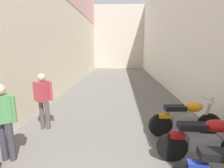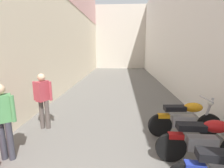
% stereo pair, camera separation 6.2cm
% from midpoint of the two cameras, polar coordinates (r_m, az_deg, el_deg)
% --- Properties ---
extents(ground_plane, '(36.04, 36.04, 0.00)m').
position_cam_midpoint_polar(ground_plane, '(7.54, 2.05, -5.19)').
color(ground_plane, '#66635E').
extents(building_left, '(0.45, 20.04, 8.53)m').
position_cam_midpoint_polar(building_left, '(9.90, -16.31, 23.69)').
color(building_left, beige).
rests_on(building_left, ground).
extents(building_right, '(0.45, 20.04, 6.86)m').
position_cam_midpoint_polar(building_right, '(9.69, 21.14, 18.34)').
color(building_right, silver).
rests_on(building_right, ground).
extents(building_far_end, '(8.48, 2.00, 6.85)m').
position_cam_midpoint_polar(building_far_end, '(20.26, 2.97, 15.33)').
color(building_far_end, beige).
rests_on(building_far_end, ground).
extents(motorcycle_fourth, '(1.85, 0.58, 1.04)m').
position_cam_midpoint_polar(motorcycle_fourth, '(3.87, 29.45, -16.09)').
color(motorcycle_fourth, black).
rests_on(motorcycle_fourth, ground).
extents(motorcycle_fifth, '(1.85, 0.58, 1.04)m').
position_cam_midpoint_polar(motorcycle_fifth, '(4.73, 23.95, -10.47)').
color(motorcycle_fifth, black).
rests_on(motorcycle_fifth, ground).
extents(pedestrian_mid_alley, '(0.52, 0.35, 1.57)m').
position_cam_midpoint_polar(pedestrian_mid_alley, '(3.93, -32.63, -9.41)').
color(pedestrian_mid_alley, '#383842').
rests_on(pedestrian_mid_alley, ground).
extents(pedestrian_further_down, '(0.52, 0.39, 1.57)m').
position_cam_midpoint_polar(pedestrian_further_down, '(4.97, -22.02, -4.15)').
color(pedestrian_further_down, '#564C47').
rests_on(pedestrian_further_down, ground).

